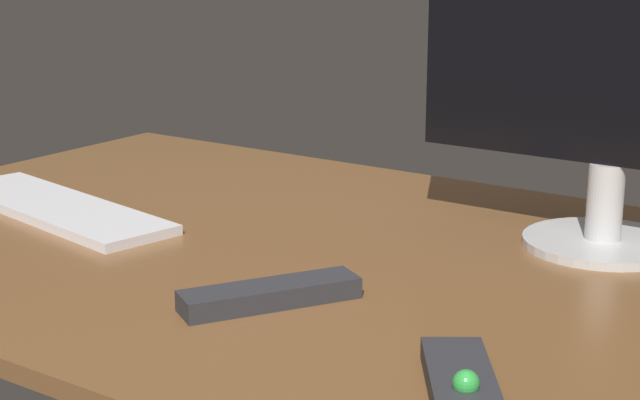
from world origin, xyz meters
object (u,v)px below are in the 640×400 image
tv_remote (270,294)px  keyboard (57,208)px  monitor (618,23)px  media_remote (461,383)px

tv_remote → keyboard: bearing=106.7°
monitor → keyboard: bearing=-157.7°
monitor → tv_remote: monitor is taller
keyboard → media_remote: 73.43cm
monitor → media_remote: bearing=-84.3°
keyboard → media_remote: (70.86, -19.25, 0.42)cm
media_remote → keyboard: bearing=-139.2°
media_remote → monitor: bearing=151.6°
keyboard → tv_remote: (45.03, -11.42, 0.45)cm
keyboard → media_remote: size_ratio=2.62×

